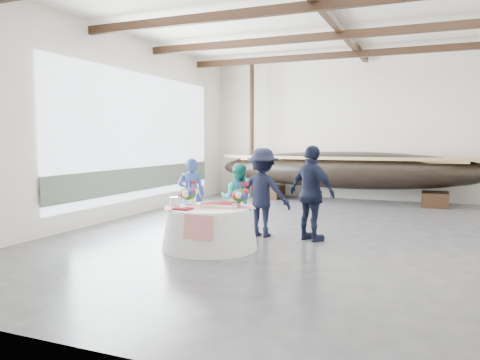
% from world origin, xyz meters
% --- Properties ---
extents(floor, '(10.00, 12.00, 0.01)m').
position_xyz_m(floor, '(0.00, 0.00, 0.00)').
color(floor, '#3D3D42').
rests_on(floor, ground).
extents(wall_back, '(10.00, 0.02, 4.50)m').
position_xyz_m(wall_back, '(0.00, 6.00, 2.25)').
color(wall_back, silver).
rests_on(wall_back, ground).
extents(wall_front, '(10.00, 0.02, 4.50)m').
position_xyz_m(wall_front, '(0.00, -6.00, 2.25)').
color(wall_front, silver).
rests_on(wall_front, ground).
extents(wall_left, '(0.02, 12.00, 4.50)m').
position_xyz_m(wall_left, '(-5.00, 0.00, 2.25)').
color(wall_left, silver).
rests_on(wall_left, ground).
extents(ceiling, '(10.00, 12.00, 0.01)m').
position_xyz_m(ceiling, '(0.00, 0.00, 4.50)').
color(ceiling, white).
rests_on(ceiling, wall_back).
extents(pavilion_structure, '(9.80, 11.76, 4.50)m').
position_xyz_m(pavilion_structure, '(0.00, 0.86, 4.00)').
color(pavilion_structure, black).
rests_on(pavilion_structure, ground).
extents(open_bay, '(0.03, 7.00, 3.20)m').
position_xyz_m(open_bay, '(-4.95, 1.00, 1.83)').
color(open_bay, silver).
rests_on(open_bay, ground).
extents(longboat_display, '(8.27, 1.65, 1.55)m').
position_xyz_m(longboat_display, '(-0.36, 5.10, 0.99)').
color(longboat_display, black).
rests_on(longboat_display, ground).
extents(banquet_table, '(1.69, 1.69, 0.73)m').
position_xyz_m(banquet_table, '(-1.58, -1.96, 0.36)').
color(banquet_table, silver).
rests_on(banquet_table, ground).
extents(tabletop_items, '(1.63, 1.24, 0.40)m').
position_xyz_m(tabletop_items, '(-1.63, -1.80, 0.88)').
color(tabletop_items, red).
rests_on(tabletop_items, banquet_table).
extents(guest_woman_blue, '(0.66, 0.57, 1.53)m').
position_xyz_m(guest_woman_blue, '(-2.63, -0.69, 0.77)').
color(guest_woman_blue, navy).
rests_on(guest_woman_blue, ground).
extents(guest_woman_teal, '(0.79, 0.67, 1.43)m').
position_xyz_m(guest_woman_teal, '(-1.63, -0.56, 0.72)').
color(guest_woman_teal, teal).
rests_on(guest_woman_teal, ground).
extents(guest_man_left, '(1.14, 0.67, 1.75)m').
position_xyz_m(guest_man_left, '(-1.07, -0.63, 0.87)').
color(guest_man_left, black).
rests_on(guest_man_left, ground).
extents(guest_man_right, '(1.14, 0.90, 1.81)m').
position_xyz_m(guest_man_right, '(-0.06, -0.67, 0.91)').
color(guest_man_right, black).
rests_on(guest_man_right, ground).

